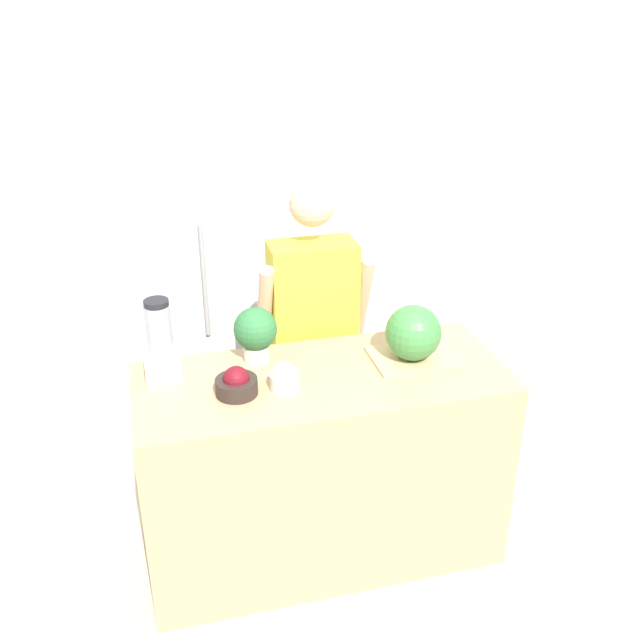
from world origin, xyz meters
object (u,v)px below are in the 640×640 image
(potted_plant, at_px, (256,332))
(bowl_cream, at_px, (285,377))
(person, at_px, (313,339))
(blender, at_px, (161,345))
(watermelon, at_px, (413,333))
(bowl_cherries, at_px, (236,384))
(refrigerator, at_px, (161,290))

(potted_plant, bearing_deg, bowl_cream, -74.71)
(potted_plant, bearing_deg, person, 44.10)
(bowl_cream, height_order, blender, blender)
(watermelon, height_order, bowl_cherries, watermelon)
(person, relative_size, bowl_cherries, 9.50)
(person, relative_size, potted_plant, 6.54)
(bowl_cherries, relative_size, bowl_cream, 1.36)
(bowl_cherries, height_order, potted_plant, potted_plant)
(person, distance_m, potted_plant, 0.53)
(watermelon, bearing_deg, bowl_cream, -171.60)
(person, bearing_deg, blender, -153.85)
(potted_plant, bearing_deg, blender, -174.73)
(refrigerator, relative_size, blender, 4.95)
(bowl_cream, distance_m, potted_plant, 0.29)
(potted_plant, bearing_deg, watermelon, -14.61)
(bowl_cherries, bearing_deg, potted_plant, 63.47)
(watermelon, height_order, bowl_cream, watermelon)
(refrigerator, bearing_deg, bowl_cherries, -79.92)
(refrigerator, xyz_separation_m, bowl_cream, (0.44, -1.33, 0.12))
(watermelon, distance_m, potted_plant, 0.69)
(watermelon, relative_size, bowl_cream, 1.93)
(bowl_cherries, distance_m, blender, 0.37)
(watermelon, bearing_deg, refrigerator, 129.77)
(blender, distance_m, potted_plant, 0.41)
(refrigerator, distance_m, watermelon, 1.63)
(bowl_cream, bearing_deg, refrigerator, 108.14)
(refrigerator, bearing_deg, potted_plant, -71.16)
(refrigerator, height_order, watermelon, refrigerator)
(blender, xyz_separation_m, potted_plant, (0.41, 0.04, -0.01))
(watermelon, bearing_deg, potted_plant, 165.39)
(bowl_cherries, bearing_deg, blender, 142.02)
(person, bearing_deg, watermelon, -57.01)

